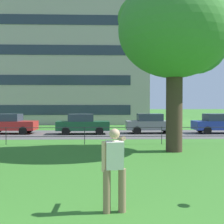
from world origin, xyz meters
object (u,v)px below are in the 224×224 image
(tree_large_lawn, at_px, (177,33))
(person_thrower, at_px, (114,167))
(car_dark_green_center, at_px, (83,124))
(car_blue_far_left, at_px, (219,123))
(car_red_far_right, at_px, (10,124))
(car_grey_right, at_px, (151,123))
(apartment_building_background, at_px, (37,43))

(tree_large_lawn, height_order, person_thrower, tree_large_lawn)
(car_dark_green_center, relative_size, car_blue_far_left, 1.01)
(car_red_far_right, bearing_deg, car_blue_far_left, -0.66)
(car_grey_right, xyz_separation_m, apartment_building_background, (-12.20, 15.08, 9.42))
(car_blue_far_left, bearing_deg, tree_large_lawn, -123.22)
(person_thrower, distance_m, car_blue_far_left, 18.75)
(person_thrower, distance_m, car_grey_right, 17.05)
(tree_large_lawn, height_order, car_blue_far_left, tree_large_lawn)
(tree_large_lawn, bearing_deg, car_grey_right, 88.42)
(car_dark_green_center, relative_size, apartment_building_background, 0.15)
(tree_large_lawn, height_order, apartment_building_background, apartment_building_background)
(car_blue_far_left, height_order, apartment_building_background, apartment_building_background)
(car_dark_green_center, height_order, car_blue_far_left, same)
(car_grey_right, height_order, apartment_building_background, apartment_building_background)
(car_red_far_right, bearing_deg, apartment_building_background, 94.48)
(car_red_far_right, distance_m, car_dark_green_center, 5.68)
(car_red_far_right, relative_size, apartment_building_background, 0.15)
(person_thrower, height_order, apartment_building_background, apartment_building_background)
(car_grey_right, distance_m, car_blue_far_left, 5.31)
(tree_large_lawn, distance_m, car_red_far_right, 14.68)
(person_thrower, bearing_deg, car_dark_green_center, 96.15)
(person_thrower, relative_size, car_dark_green_center, 0.43)
(car_blue_far_left, relative_size, apartment_building_background, 0.15)
(person_thrower, relative_size, apartment_building_background, 0.06)
(car_dark_green_center, relative_size, car_grey_right, 1.01)
(car_blue_far_left, bearing_deg, car_dark_green_center, -178.80)
(person_thrower, height_order, car_blue_far_left, person_thrower)
(person_thrower, distance_m, apartment_building_background, 34.17)
(car_dark_green_center, xyz_separation_m, car_blue_far_left, (10.67, 0.22, 0.00))
(tree_large_lawn, distance_m, car_grey_right, 9.96)
(car_red_far_right, height_order, car_blue_far_left, same)
(person_thrower, bearing_deg, tree_large_lawn, 67.25)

